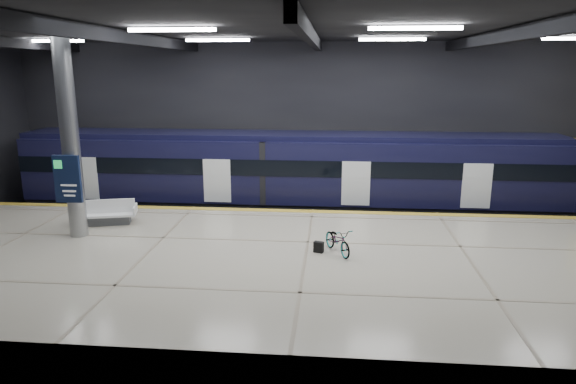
# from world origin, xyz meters

# --- Properties ---
(ground) EXTENTS (30.00, 30.00, 0.00)m
(ground) POSITION_xyz_m (0.00, 0.00, 0.00)
(ground) COLOR black
(ground) RESTS_ON ground
(room_shell) EXTENTS (30.10, 16.10, 8.05)m
(room_shell) POSITION_xyz_m (-0.00, 0.00, 5.72)
(room_shell) COLOR black
(room_shell) RESTS_ON ground
(platform) EXTENTS (30.00, 11.00, 1.10)m
(platform) POSITION_xyz_m (0.00, -2.50, 0.55)
(platform) COLOR #B7B19B
(platform) RESTS_ON ground
(safety_strip) EXTENTS (30.00, 0.40, 0.01)m
(safety_strip) POSITION_xyz_m (0.00, 2.75, 1.11)
(safety_strip) COLOR gold
(safety_strip) RESTS_ON platform
(rails) EXTENTS (30.00, 1.52, 0.16)m
(rails) POSITION_xyz_m (0.00, 5.50, 0.08)
(rails) COLOR gray
(rails) RESTS_ON ground
(train) EXTENTS (29.40, 2.84, 3.79)m
(train) POSITION_xyz_m (0.56, 5.50, 2.06)
(train) COLOR black
(train) RESTS_ON ground
(bench) EXTENTS (2.31, 1.39, 0.95)m
(bench) POSITION_xyz_m (-7.59, 0.33, 1.43)
(bench) COLOR #595B60
(bench) RESTS_ON platform
(bicycle) EXTENTS (1.22, 1.68, 0.84)m
(bicycle) POSITION_xyz_m (0.99, -1.96, 1.52)
(bicycle) COLOR #99999E
(bicycle) RESTS_ON platform
(pannier_bag) EXTENTS (0.34, 0.27, 0.35)m
(pannier_bag) POSITION_xyz_m (0.39, -1.96, 1.28)
(pannier_bag) COLOR black
(pannier_bag) RESTS_ON platform
(info_column) EXTENTS (0.90, 0.78, 6.90)m
(info_column) POSITION_xyz_m (-8.00, -1.03, 4.46)
(info_column) COLOR #9EA0A5
(info_column) RESTS_ON platform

